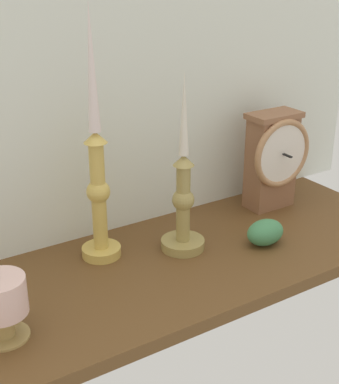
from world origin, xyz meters
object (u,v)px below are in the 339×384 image
(mantel_clock, at_px, (274,158))
(candlestick_tall_center, at_px, (97,177))
(pillar_candle_front, at_px, (1,303))
(candlestick_tall_left, at_px, (183,202))

(mantel_clock, xyz_separation_m, candlestick_tall_center, (-0.42, 0.00, 0.05))
(pillar_candle_front, bearing_deg, candlestick_tall_center, 32.32)
(candlestick_tall_left, relative_size, pillar_candle_front, 3.04)
(mantel_clock, bearing_deg, candlestick_tall_center, 179.62)
(mantel_clock, relative_size, pillar_candle_front, 1.91)
(candlestick_tall_left, bearing_deg, pillar_candle_front, -166.99)
(mantel_clock, bearing_deg, pillar_candle_front, -167.65)
(candlestick_tall_left, bearing_deg, candlestick_tall_center, 158.19)
(candlestick_tall_center, bearing_deg, candlestick_tall_left, -21.81)
(candlestick_tall_left, xyz_separation_m, candlestick_tall_center, (-0.14, 0.06, 0.06))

